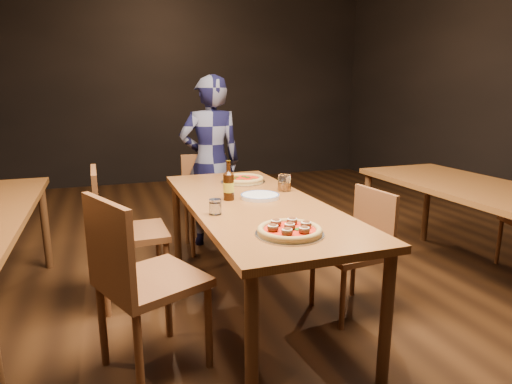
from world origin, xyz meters
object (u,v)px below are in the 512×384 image
object	(u,v)px
table_right	(484,197)
water_glass	(215,207)
chair_main_sw	(132,232)
chair_main_e	(350,251)
amber_glass	(284,183)
table_main	(253,212)
diner	(211,162)
plate_stack	(260,196)
beer_bottle	(229,186)
chair_main_nw	(153,279)
chair_end	(208,201)
pizza_margherita	(243,179)
pizza_meatball	(290,230)

from	to	relation	value
table_right	water_glass	xyz separation A→B (m)	(-2.00, -0.01, 0.11)
chair_main_sw	chair_main_e	size ratio (longest dim) A/B	1.16
amber_glass	table_main	bearing A→B (deg)	-146.16
water_glass	amber_glass	world-z (taller)	amber_glass
amber_glass	diner	distance (m)	1.20
plate_stack	beer_bottle	xyz separation A→B (m)	(-0.20, 0.02, 0.08)
table_main	table_right	bearing A→B (deg)	-6.71
chair_main_nw	chair_end	size ratio (longest dim) A/B	1.10
pizza_margherita	water_glass	bearing A→B (deg)	-118.18
chair_main_nw	amber_glass	world-z (taller)	chair_main_nw
chair_main_nw	amber_glass	size ratio (longest dim) A/B	8.72
pizza_margherita	table_main	bearing A→B (deg)	-101.80
table_main	chair_main_nw	distance (m)	0.81
chair_main_sw	beer_bottle	world-z (taller)	beer_bottle
table_right	pizza_meatball	xyz separation A→B (m)	(-1.75, -0.47, 0.09)
chair_main_sw	chair_end	distance (m)	1.08
table_right	chair_main_sw	xyz separation A→B (m)	(-2.42, 0.64, -0.19)
diner	amber_glass	bearing A→B (deg)	102.65
pizza_margherita	table_right	bearing A→B (deg)	-26.19
pizza_margherita	beer_bottle	size ratio (longest dim) A/B	1.36
pizza_meatball	table_right	bearing A→B (deg)	15.13
chair_main_e	pizza_meatball	size ratio (longest dim) A/B	2.53
table_main	chair_end	world-z (taller)	chair_end
beer_bottle	amber_glass	distance (m)	0.45
chair_main_nw	chair_end	distance (m)	1.77
chair_main_sw	diner	size ratio (longest dim) A/B	0.62
beer_bottle	amber_glass	size ratio (longest dim) A/B	2.19
chair_main_nw	chair_end	world-z (taller)	chair_main_nw
table_right	chair_end	bearing A→B (deg)	139.68
table_right	diner	distance (m)	2.28
chair_main_sw	amber_glass	distance (m)	1.10
chair_main_nw	pizza_meatball	world-z (taller)	chair_main_nw
plate_stack	amber_glass	size ratio (longest dim) A/B	2.22
table_main	amber_glass	size ratio (longest dim) A/B	17.64
water_glass	diner	distance (m)	1.63
chair_main_e	diner	xyz separation A→B (m)	(-0.51, 1.61, 0.36)
pizza_margherita	water_glass	size ratio (longest dim) A/B	3.89
table_main	chair_end	size ratio (longest dim) A/B	2.23
pizza_margherita	beer_bottle	xyz separation A→B (m)	(-0.26, -0.49, 0.07)
chair_end	pizza_margherita	size ratio (longest dim) A/B	2.66
chair_main_nw	plate_stack	world-z (taller)	chair_main_nw
pizza_meatball	amber_glass	size ratio (longest dim) A/B	2.95
amber_glass	beer_bottle	bearing A→B (deg)	-164.89
chair_end	amber_glass	xyz separation A→B (m)	(0.30, -1.04, 0.36)
chair_main_e	chair_end	distance (m)	1.58
plate_stack	amber_glass	distance (m)	0.27
chair_end	diner	distance (m)	0.37
pizza_meatball	plate_stack	distance (m)	0.75
chair_end	diner	bearing A→B (deg)	67.14
table_right	chair_main_e	size ratio (longest dim) A/B	2.36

